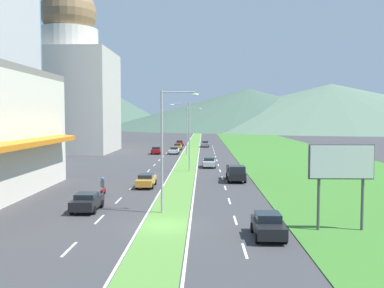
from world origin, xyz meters
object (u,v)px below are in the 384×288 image
at_px(billboard_roadside, 341,167).
at_px(car_4, 180,143).
at_px(car_3, 146,180).
at_px(car_5, 205,144).
at_px(car_6, 178,147).
at_px(car_7, 209,162).
at_px(car_2, 87,201).
at_px(street_lamp_far, 188,128).
at_px(car_8, 268,225).
at_px(street_lamp_near, 166,143).
at_px(pickup_truck_0, 236,173).
at_px(car_1, 174,150).
at_px(motorcycle_rider, 103,188).
at_px(car_0, 156,150).
at_px(street_lamp_mid, 187,132).

height_order(billboard_roadside, car_4, billboard_roadside).
height_order(car_3, car_4, car_4).
xyz_separation_m(car_5, car_6, (-6.42, -9.67, -0.01)).
bearing_deg(car_7, car_2, -18.83).
relative_size(street_lamp_far, car_8, 2.39).
relative_size(street_lamp_far, billboard_roadside, 1.63).
bearing_deg(car_7, car_8, 4.93).
height_order(street_lamp_near, car_5, street_lamp_near).
distance_m(car_4, pickup_truck_0, 61.95).
relative_size(billboard_roadside, car_3, 1.24).
distance_m(car_1, car_5, 21.30).
bearing_deg(motorcycle_rider, pickup_truck_0, -55.14).
distance_m(car_0, car_4, 23.95).
relative_size(car_8, pickup_truck_0, 0.74).
distance_m(car_0, car_1, 3.75).
relative_size(car_3, car_7, 1.08).
distance_m(street_lamp_near, billboard_roadside, 13.25).
distance_m(car_0, car_7, 25.64).
bearing_deg(street_lamp_far, motorcycle_rider, -98.82).
distance_m(street_lamp_far, pickup_truck_0, 35.62).
height_order(street_lamp_near, motorcycle_rider, street_lamp_near).
xyz_separation_m(car_8, motorcycle_rider, (-13.98, 14.27, -0.05)).
bearing_deg(car_6, car_0, 160.35).
bearing_deg(pickup_truck_0, street_lamp_far, -168.77).
height_order(street_lamp_far, car_4, street_lamp_far).
bearing_deg(motorcycle_rider, car_4, -2.95).
relative_size(car_1, pickup_truck_0, 0.87).
height_order(car_2, car_4, car_4).
bearing_deg(street_lamp_far, car_1, 136.88).
bearing_deg(street_lamp_mid, car_1, 97.43).
bearing_deg(car_1, street_lamp_far, -133.12).
bearing_deg(street_lamp_mid, car_3, -107.08).
height_order(car_0, car_3, car_0).
bearing_deg(car_8, motorcycle_rider, -135.58).
bearing_deg(street_lamp_mid, car_0, 104.64).
xyz_separation_m(pickup_truck_0, motorcycle_rider, (-13.75, -9.57, -0.24)).
bearing_deg(car_7, billboard_roadside, 13.04).
bearing_deg(pickup_truck_0, car_5, -176.62).
xyz_separation_m(street_lamp_mid, pickup_truck_0, (6.14, -8.73, -4.55)).
xyz_separation_m(street_lamp_near, car_0, (-6.76, 54.59, -4.85)).
bearing_deg(car_3, street_lamp_mid, -17.08).
distance_m(car_0, car_8, 62.82).
relative_size(car_1, car_8, 1.17).
xyz_separation_m(car_3, pickup_truck_0, (10.17, 4.40, 0.23)).
height_order(car_1, motorcycle_rider, motorcycle_rider).
height_order(street_lamp_near, street_lamp_mid, street_lamp_near).
relative_size(street_lamp_near, street_lamp_mid, 1.01).
bearing_deg(billboard_roadside, car_5, 96.26).
bearing_deg(car_5, street_lamp_near, -2.65).
xyz_separation_m(street_lamp_far, motorcycle_rider, (-6.86, -44.23, -4.76)).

